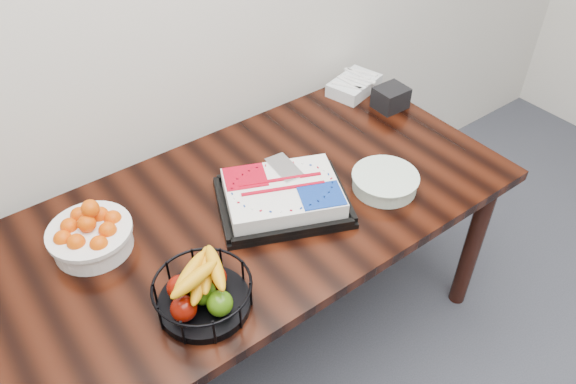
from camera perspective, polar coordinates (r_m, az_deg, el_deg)
table at (r=1.96m, az=-3.36°, el=-3.23°), size 1.80×0.90×0.75m
cake_tray at (r=1.87m, az=-0.56°, el=-0.42°), size 0.53×0.48×0.09m
tangerine_bowl at (r=1.81m, az=-19.52°, el=-3.78°), size 0.26×0.26×0.16m
fruit_basket at (r=1.58m, az=-8.65°, el=-10.02°), size 0.28×0.28×0.15m
plate_stack at (r=1.98m, az=9.81°, el=1.05°), size 0.23×0.23×0.06m
fork_bag at (r=2.49m, az=6.74°, el=10.76°), size 0.26×0.20×0.06m
napkin_box at (r=2.40m, az=10.39°, el=9.39°), size 0.13×0.11×0.09m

